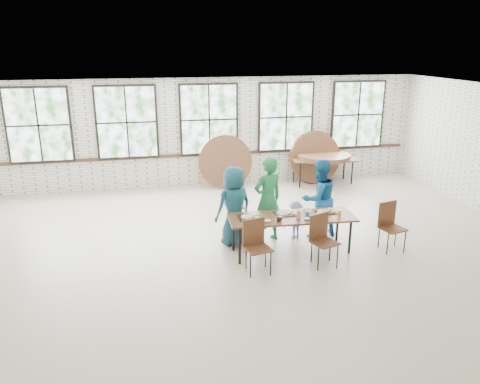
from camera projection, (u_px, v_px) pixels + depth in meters
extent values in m
plane|color=#BCA995|center=(244.00, 248.00, 9.25)|extent=(12.00, 12.00, 0.00)
plane|color=white|center=(245.00, 95.00, 8.34)|extent=(12.00, 12.00, 0.00)
plane|color=silver|center=(209.00, 133.00, 12.98)|extent=(12.00, 0.00, 12.00)
plane|color=silver|center=(345.00, 296.00, 4.60)|extent=(12.00, 0.00, 12.00)
cube|color=#422819|center=(210.00, 154.00, 13.14)|extent=(11.80, 0.05, 0.08)
cube|color=black|center=(39.00, 125.00, 11.93)|extent=(1.62, 0.05, 1.97)
cube|color=white|center=(38.00, 125.00, 11.90)|extent=(1.50, 0.01, 1.85)
cube|color=black|center=(127.00, 122.00, 12.37)|extent=(1.62, 0.05, 1.97)
cube|color=white|center=(127.00, 123.00, 12.34)|extent=(1.50, 0.01, 1.85)
cube|color=black|center=(209.00, 120.00, 12.81)|extent=(1.62, 0.05, 1.97)
cube|color=white|center=(209.00, 120.00, 12.78)|extent=(1.50, 0.01, 1.85)
cube|color=black|center=(286.00, 117.00, 13.25)|extent=(1.62, 0.05, 1.97)
cube|color=white|center=(286.00, 117.00, 13.22)|extent=(1.50, 0.01, 1.85)
cube|color=black|center=(358.00, 115.00, 13.69)|extent=(1.62, 0.05, 1.97)
cube|color=white|center=(358.00, 115.00, 13.66)|extent=(1.50, 0.01, 1.85)
cube|color=brown|center=(292.00, 217.00, 8.88)|extent=(2.44, 0.94, 0.04)
cylinder|color=black|center=(240.00, 246.00, 8.50)|extent=(0.05, 0.05, 0.70)
cylinder|color=black|center=(233.00, 234.00, 9.06)|extent=(0.05, 0.05, 0.70)
cylinder|color=black|center=(350.00, 237.00, 8.93)|extent=(0.05, 0.05, 0.70)
cylinder|color=black|center=(337.00, 225.00, 9.49)|extent=(0.05, 0.05, 0.70)
cube|color=#54311C|center=(258.00, 249.00, 8.16)|extent=(0.50, 0.48, 0.03)
cube|color=#54311C|center=(254.00, 232.00, 8.25)|extent=(0.42, 0.12, 0.50)
cylinder|color=black|center=(250.00, 266.00, 8.03)|extent=(0.02, 0.02, 0.44)
cylinder|color=black|center=(246.00, 258.00, 8.35)|extent=(0.02, 0.02, 0.44)
cylinder|color=black|center=(271.00, 264.00, 8.11)|extent=(0.02, 0.02, 0.44)
cylinder|color=black|center=(266.00, 256.00, 8.42)|extent=(0.02, 0.02, 0.44)
cube|color=#54311C|center=(325.00, 243.00, 8.41)|extent=(0.53, 0.52, 0.03)
cube|color=#54311C|center=(319.00, 227.00, 8.49)|extent=(0.41, 0.17, 0.50)
cylinder|color=black|center=(318.00, 259.00, 8.29)|extent=(0.02, 0.02, 0.44)
cylinder|color=black|center=(312.00, 251.00, 8.60)|extent=(0.02, 0.02, 0.44)
cylinder|color=black|center=(337.00, 257.00, 8.36)|extent=(0.02, 0.02, 0.44)
cylinder|color=black|center=(330.00, 250.00, 8.68)|extent=(0.02, 0.02, 0.44)
cube|color=#54311C|center=(393.00, 229.00, 9.04)|extent=(0.50, 0.49, 0.03)
cube|color=#54311C|center=(387.00, 214.00, 9.13)|extent=(0.41, 0.13, 0.50)
cylinder|color=black|center=(388.00, 244.00, 8.92)|extent=(0.02, 0.02, 0.44)
cylinder|color=black|center=(379.00, 237.00, 9.23)|extent=(0.02, 0.02, 0.44)
cylinder|color=black|center=(405.00, 242.00, 8.99)|extent=(0.02, 0.02, 0.44)
cylinder|color=black|center=(395.00, 236.00, 9.31)|extent=(0.02, 0.02, 0.44)
imported|color=navy|center=(234.00, 206.00, 9.27)|extent=(0.91, 0.76, 1.60)
imported|color=#1E7340|center=(268.00, 200.00, 9.38)|extent=(0.75, 0.62, 1.77)
imported|color=#161541|center=(295.00, 220.00, 9.65)|extent=(0.56, 0.39, 0.80)
imported|color=#155D98|center=(319.00, 199.00, 9.62)|extent=(0.93, 0.80, 1.65)
cube|color=brown|center=(323.00, 159.00, 13.33)|extent=(1.87, 0.93, 0.04)
cylinder|color=black|center=(300.00, 176.00, 13.03)|extent=(0.04, 0.04, 0.70)
cylinder|color=black|center=(294.00, 171.00, 13.54)|extent=(0.04, 0.04, 0.70)
cylinder|color=black|center=(352.00, 173.00, 13.34)|extent=(0.04, 0.04, 0.70)
cylinder|color=black|center=(344.00, 168.00, 13.85)|extent=(0.04, 0.04, 0.70)
cube|color=black|center=(250.00, 217.00, 8.80)|extent=(0.44, 0.33, 0.02)
cube|color=black|center=(286.00, 214.00, 8.99)|extent=(0.44, 0.33, 0.02)
cube|color=black|center=(326.00, 211.00, 9.10)|extent=(0.44, 0.33, 0.02)
cylinder|color=black|center=(279.00, 219.00, 8.61)|extent=(0.09, 0.09, 0.09)
cube|color=red|center=(299.00, 216.00, 8.75)|extent=(0.06, 0.06, 0.11)
cylinder|color=#1659AC|center=(307.00, 214.00, 8.86)|extent=(0.07, 0.07, 0.10)
cylinder|color=orange|center=(339.00, 213.00, 8.90)|extent=(0.07, 0.07, 0.11)
cylinder|color=white|center=(321.00, 216.00, 8.74)|extent=(0.17, 0.17, 0.10)
ellipsoid|color=white|center=(268.00, 221.00, 8.59)|extent=(0.11, 0.11, 0.05)
ellipsoid|color=white|center=(307.00, 219.00, 8.69)|extent=(0.11, 0.11, 0.05)
ellipsoid|color=white|center=(326.00, 214.00, 8.92)|extent=(0.11, 0.11, 0.05)
cylinder|color=brown|center=(323.00, 158.00, 13.32)|extent=(1.50, 1.50, 0.04)
cylinder|color=brown|center=(324.00, 156.00, 13.30)|extent=(1.50, 1.50, 0.04)
cylinder|color=brown|center=(324.00, 155.00, 13.29)|extent=(1.50, 1.50, 0.04)
cylinder|color=brown|center=(226.00, 162.00, 12.91)|extent=(1.50, 0.29, 1.49)
cylinder|color=brown|center=(314.00, 157.00, 13.53)|extent=(1.50, 0.24, 1.49)
cylinder|color=brown|center=(316.00, 158.00, 13.43)|extent=(1.50, 0.34, 1.48)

